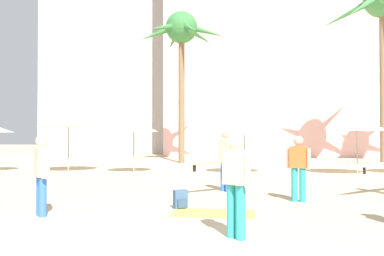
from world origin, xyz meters
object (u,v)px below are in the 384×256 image
(person_far_right, at_px, (41,172))
(person_mid_left, at_px, (236,181))
(palm_tree_left, at_px, (383,10))
(person_mid_right, at_px, (298,166))
(cafe_umbrella_0, at_px, (134,126))
(cafe_umbrella_1, at_px, (69,122))
(cafe_umbrella_5, at_px, (244,128))
(beach_towel, at_px, (214,213))
(palm_tree_far_left, at_px, (182,36))
(backpack, at_px, (181,200))
(person_mid_center, at_px, (225,159))
(cafe_umbrella_2, at_px, (357,125))

(person_far_right, xyz_separation_m, person_mid_left, (3.95, -1.44, 0.01))
(palm_tree_left, bearing_deg, person_mid_right, -117.44)
(cafe_umbrella_0, xyz_separation_m, person_mid_left, (4.34, -11.02, -1.12))
(cafe_umbrella_1, xyz_separation_m, cafe_umbrella_5, (7.88, 0.05, -0.28))
(beach_towel, height_order, person_mid_left, person_mid_left)
(cafe_umbrella_0, bearing_deg, person_mid_right, -50.68)
(palm_tree_far_left, bearing_deg, person_far_right, -93.44)
(person_mid_right, bearing_deg, beach_towel, 153.04)
(cafe_umbrella_5, relative_size, backpack, 5.86)
(person_mid_left, bearing_deg, cafe_umbrella_5, -137.52)
(beach_towel, distance_m, person_mid_center, 3.42)
(palm_tree_far_left, xyz_separation_m, beach_towel, (2.55, -15.28, -7.53))
(backpack, distance_m, person_mid_left, 2.91)
(backpack, bearing_deg, cafe_umbrella_2, 115.64)
(backpack, distance_m, person_mid_right, 3.14)
(person_mid_center, bearing_deg, person_far_right, -178.05)
(cafe_umbrella_1, xyz_separation_m, backpack, (6.18, -8.66, -2.03))
(cafe_umbrella_2, height_order, person_mid_center, cafe_umbrella_2)
(backpack, bearing_deg, person_mid_right, 85.94)
(palm_tree_left, relative_size, cafe_umbrella_1, 3.75)
(cafe_umbrella_1, relative_size, backpack, 6.51)
(palm_tree_left, height_order, cafe_umbrella_2, palm_tree_left)
(palm_tree_far_left, distance_m, person_mid_right, 15.78)
(beach_towel, distance_m, backpack, 0.93)
(cafe_umbrella_1, distance_m, backpack, 10.83)
(cafe_umbrella_0, xyz_separation_m, person_mid_right, (5.93, -7.24, -1.15))
(palm_tree_far_left, distance_m, person_mid_left, 18.79)
(person_mid_right, bearing_deg, person_mid_left, -179.97)
(beach_towel, bearing_deg, person_mid_right, 40.13)
(palm_tree_far_left, xyz_separation_m, palm_tree_left, (11.31, -0.61, 1.02))
(palm_tree_far_left, relative_size, cafe_umbrella_0, 3.94)
(cafe_umbrella_5, xyz_separation_m, backpack, (-1.71, -8.71, -1.75))
(cafe_umbrella_2, bearing_deg, cafe_umbrella_1, 179.87)
(cafe_umbrella_5, height_order, person_mid_right, cafe_umbrella_5)
(cafe_umbrella_1, height_order, person_mid_left, cafe_umbrella_1)
(palm_tree_far_left, height_order, cafe_umbrella_0, palm_tree_far_left)
(person_mid_left, relative_size, person_mid_right, 1.02)
(palm_tree_far_left, bearing_deg, cafe_umbrella_2, -36.90)
(cafe_umbrella_5, xyz_separation_m, person_far_right, (-4.44, -9.81, -1.05))
(person_far_right, bearing_deg, backpack, -17.16)
(cafe_umbrella_2, bearing_deg, person_mid_right, -116.02)
(beach_towel, relative_size, person_mid_left, 1.04)
(beach_towel, relative_size, person_mid_right, 1.06)
(palm_tree_far_left, height_order, person_far_right, palm_tree_far_left)
(person_mid_left, bearing_deg, backpack, -109.48)
(cafe_umbrella_0, height_order, person_mid_right, cafe_umbrella_0)
(palm_tree_far_left, height_order, cafe_umbrella_5, palm_tree_far_left)
(cafe_umbrella_5, bearing_deg, cafe_umbrella_1, -179.63)
(person_mid_right, bearing_deg, palm_tree_left, -4.52)
(beach_towel, bearing_deg, palm_tree_far_left, 99.46)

